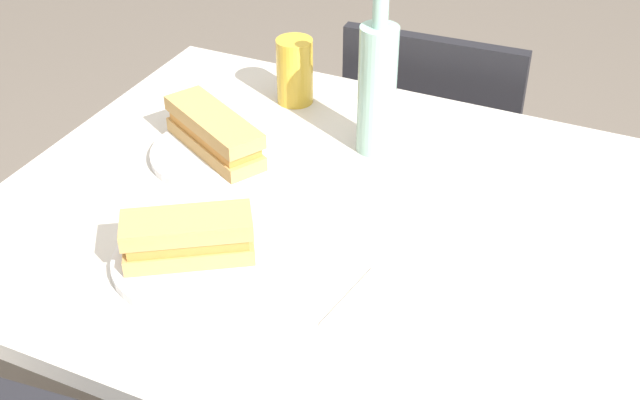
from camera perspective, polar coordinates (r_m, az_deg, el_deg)
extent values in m
cube|color=beige|center=(1.31, 0.00, -1.25)|extent=(1.02, 0.87, 0.03)
cylinder|color=#262628|center=(1.98, -7.32, -1.13)|extent=(0.06, 0.06, 0.74)
cylinder|color=#262628|center=(1.77, 18.85, -8.27)|extent=(0.06, 0.06, 0.74)
cube|color=black|center=(2.05, 8.38, 2.39)|extent=(0.42, 0.42, 0.02)
cube|color=black|center=(1.79, 7.41, 5.09)|extent=(0.38, 0.05, 0.40)
cylinder|color=black|center=(2.30, 13.40, -0.99)|extent=(0.04, 0.04, 0.43)
cylinder|color=black|center=(2.35, 4.84, 0.91)|extent=(0.04, 0.04, 0.43)
cylinder|color=black|center=(2.02, 11.47, -6.61)|extent=(0.04, 0.04, 0.43)
cylinder|color=black|center=(2.08, 1.77, -4.27)|extent=(0.04, 0.04, 0.43)
cylinder|color=white|center=(1.21, -8.88, -4.12)|extent=(0.22, 0.22, 0.01)
cube|color=tan|center=(1.19, -8.97, -3.37)|extent=(0.19, 0.16, 0.02)
cube|color=#CC8438|center=(1.18, -9.06, -2.56)|extent=(0.18, 0.14, 0.02)
cube|color=tan|center=(1.17, -9.16, -1.72)|extent=(0.19, 0.16, 0.02)
cube|color=silver|center=(1.23, -7.15, -2.40)|extent=(0.10, 0.05, 0.00)
cube|color=#59331E|center=(1.25, -11.22, -2.13)|extent=(0.08, 0.04, 0.01)
cylinder|color=white|center=(1.44, -7.15, 3.20)|extent=(0.22, 0.22, 0.01)
cube|color=tan|center=(1.43, -7.21, 3.88)|extent=(0.22, 0.17, 0.02)
cube|color=#CC8438|center=(1.42, -7.27, 4.62)|extent=(0.20, 0.15, 0.02)
cube|color=tan|center=(1.41, -7.33, 5.38)|extent=(0.22, 0.17, 0.02)
cube|color=silver|center=(1.42, -4.69, 3.47)|extent=(0.09, 0.06, 0.00)
cube|color=#59331E|center=(1.49, -6.41, 5.03)|extent=(0.07, 0.05, 0.01)
cylinder|color=#99C6B7|center=(1.40, 3.94, 7.51)|extent=(0.07, 0.07, 0.23)
cylinder|color=#99C6B7|center=(1.34, 4.19, 12.95)|extent=(0.03, 0.03, 0.06)
cylinder|color=gold|center=(1.58, -1.75, 8.84)|extent=(0.07, 0.07, 0.13)
cube|color=white|center=(1.12, 4.97, -7.85)|extent=(0.16, 0.16, 0.00)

